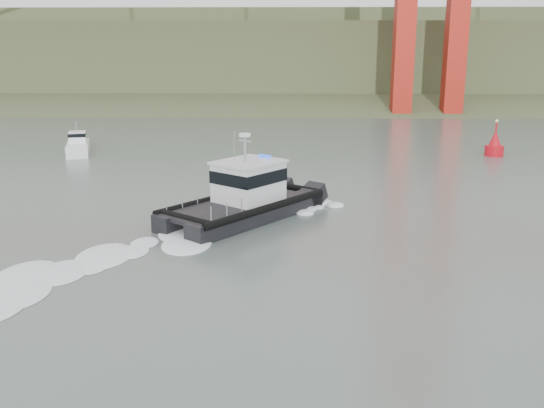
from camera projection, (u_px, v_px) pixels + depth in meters
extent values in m
plane|color=#55655E|center=(290.00, 320.00, 24.29)|extent=(400.00, 400.00, 0.00)
cube|color=#424F2D|center=(287.00, 105.00, 113.32)|extent=(500.00, 44.72, 16.25)
cube|color=#424F2D|center=(287.00, 68.00, 138.91)|extent=(500.00, 70.00, 18.00)
cube|color=#424F2D|center=(287.00, 46.00, 161.84)|extent=(500.00, 60.00, 16.00)
cube|color=black|center=(227.00, 208.00, 39.47)|extent=(8.25, 9.88, 1.26)
cube|color=black|center=(260.00, 215.00, 37.71)|extent=(8.25, 9.88, 1.26)
cube|color=black|center=(238.00, 205.00, 38.07)|extent=(9.49, 10.41, 0.26)
cube|color=silver|center=(249.00, 182.00, 38.52)|extent=(4.81, 4.91, 2.41)
cube|color=black|center=(249.00, 175.00, 38.41)|extent=(4.90, 5.00, 0.79)
cube|color=silver|center=(249.00, 162.00, 38.19)|extent=(5.11, 5.21, 0.17)
cylinder|color=#95999D|center=(245.00, 149.00, 37.74)|extent=(0.17, 0.17, 1.89)
cylinder|color=white|center=(245.00, 135.00, 37.52)|extent=(0.73, 0.73, 0.19)
cube|color=white|center=(78.00, 149.00, 61.77)|extent=(3.75, 6.61, 1.25)
cube|color=white|center=(78.00, 138.00, 61.99)|extent=(2.30, 2.88, 1.25)
cube|color=black|center=(77.00, 134.00, 61.89)|extent=(2.37, 2.94, 0.37)
cylinder|color=#95999D|center=(76.00, 127.00, 61.22)|extent=(0.08, 0.08, 1.25)
cylinder|color=red|center=(494.00, 152.00, 60.76)|extent=(1.85, 1.85, 1.24)
cone|color=red|center=(495.00, 140.00, 60.45)|extent=(1.44, 1.44, 1.85)
cylinder|color=red|center=(496.00, 127.00, 60.14)|extent=(0.16, 0.16, 1.03)
sphere|color=#E5D87F|center=(497.00, 121.00, 59.99)|extent=(0.31, 0.31, 0.31)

